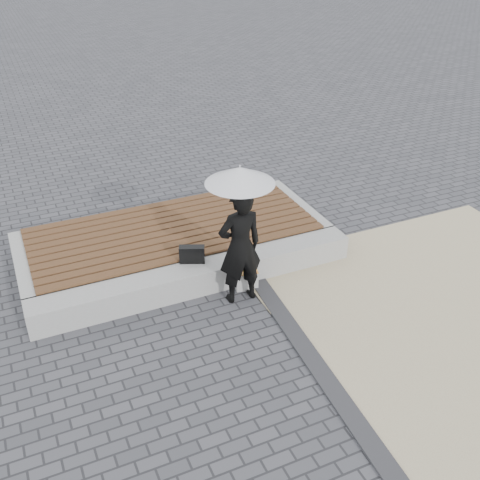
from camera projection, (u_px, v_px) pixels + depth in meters
name	position (u px, v px, depth m)	size (l,w,h in m)	color
ground	(243.00, 353.00, 7.40)	(80.00, 80.00, 0.00)	#45454A
terrazzo_zone	(461.00, 312.00, 8.14)	(5.00, 5.00, 0.02)	#BDAE88
edging_band	(313.00, 360.00, 7.27)	(0.25, 5.20, 0.04)	#303033
seating_ledge	(199.00, 277.00, 8.56)	(5.00, 0.45, 0.40)	#A5A4A0
timber_platform	(174.00, 240.00, 9.49)	(5.00, 2.00, 0.40)	#A1A19C
timber_decking	(173.00, 229.00, 9.38)	(4.60, 2.00, 0.04)	brown
woman	(240.00, 247.00, 7.99)	(0.65, 0.43, 1.78)	black
parasol	(240.00, 175.00, 7.43)	(0.94, 0.94, 1.20)	#B6B5BB
handbag	(192.00, 254.00, 8.49)	(0.38, 0.13, 0.27)	black
canvas_tote	(247.00, 279.00, 8.56)	(0.33, 0.14, 0.35)	#BBBBB7
magazine	(248.00, 271.00, 8.43)	(0.28, 0.20, 0.01)	#DF4938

